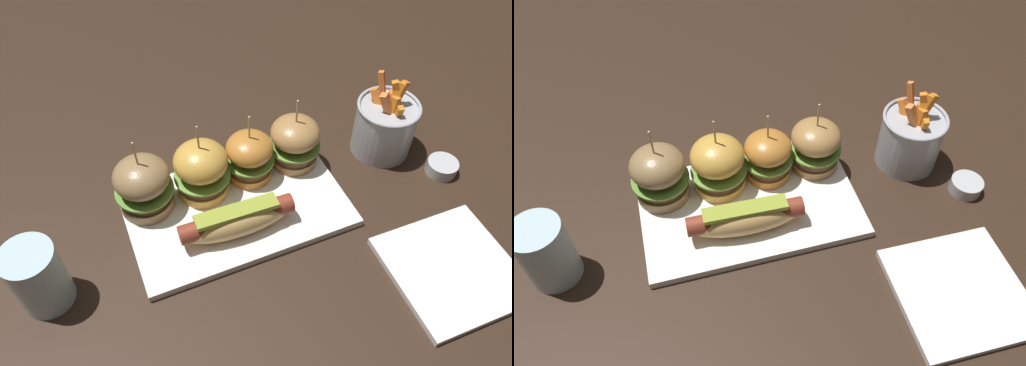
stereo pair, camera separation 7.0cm
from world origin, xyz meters
The scene contains 11 objects.
ground_plane centered at (0.00, 0.00, 0.00)m, with size 3.00×3.00×0.00m, color black.
platter_main centered at (0.00, 0.00, 0.01)m, with size 0.36×0.22×0.01m, color white.
hot_dog centered at (-0.02, -0.05, 0.04)m, with size 0.19×0.06×0.05m.
slider_far_left centered at (-0.14, 0.06, 0.07)m, with size 0.10×0.10×0.15m.
slider_center_left centered at (-0.04, 0.05, 0.07)m, with size 0.09×0.09×0.15m.
slider_center_right centered at (0.05, 0.06, 0.06)m, with size 0.09×0.09×0.13m.
slider_far_right centered at (0.13, 0.06, 0.06)m, with size 0.09×0.09×0.14m.
fries_bucket centered at (0.30, 0.03, 0.06)m, with size 0.11×0.11×0.15m.
sauce_ramekin centered at (0.37, -0.06, 0.01)m, with size 0.05×0.05×0.02m.
side_plate centered at (0.26, -0.24, 0.01)m, with size 0.19×0.19×0.01m, color white.
water_glass centered at (-0.31, -0.04, 0.06)m, with size 0.08×0.08×0.11m, color silver.
Camera 1 is at (-0.17, -0.49, 0.67)m, focal length 35.07 mm.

